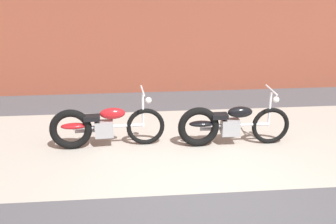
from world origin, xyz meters
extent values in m
plane|color=#47474C|center=(0.00, 0.00, 0.00)|extent=(80.00, 80.00, 0.00)
cube|color=#9E998E|center=(0.00, 1.75, 0.00)|extent=(36.00, 3.50, 0.01)
torus|color=black|center=(-0.81, 1.79, 0.34)|extent=(0.68, 0.12, 0.68)
torus|color=black|center=(-2.11, 1.72, 0.36)|extent=(0.74, 0.17, 0.73)
cylinder|color=silver|center=(-1.46, 1.75, 0.38)|extent=(1.24, 0.13, 0.06)
cube|color=#99999E|center=(-1.54, 1.75, 0.34)|extent=(0.33, 0.24, 0.28)
ellipsoid|color=red|center=(-1.38, 1.76, 0.62)|extent=(0.45, 0.21, 0.20)
ellipsoid|color=red|center=(-2.06, 1.72, 0.42)|extent=(0.45, 0.20, 0.10)
cube|color=black|center=(-1.74, 1.74, 0.56)|extent=(0.29, 0.22, 0.08)
cylinder|color=silver|center=(-0.85, 1.79, 0.65)|extent=(0.05, 0.05, 0.62)
cylinder|color=silver|center=(-0.85, 1.79, 1.01)|extent=(0.06, 0.58, 0.03)
sphere|color=white|center=(-0.75, 1.79, 0.83)|extent=(0.11, 0.11, 0.11)
cylinder|color=silver|center=(-1.79, 1.88, 0.26)|extent=(0.55, 0.09, 0.06)
torus|color=black|center=(1.41, 1.62, 0.34)|extent=(0.68, 0.08, 0.68)
torus|color=black|center=(0.11, 1.62, 0.36)|extent=(0.73, 0.13, 0.73)
cylinder|color=silver|center=(0.76, 1.62, 0.38)|extent=(1.24, 0.06, 0.06)
cube|color=#99999E|center=(0.68, 1.62, 0.34)|extent=(0.32, 0.22, 0.28)
ellipsoid|color=black|center=(0.84, 1.62, 0.62)|extent=(0.44, 0.19, 0.20)
ellipsoid|color=black|center=(0.16, 1.62, 0.42)|extent=(0.44, 0.18, 0.10)
cube|color=black|center=(0.48, 1.62, 0.56)|extent=(0.28, 0.20, 0.08)
cylinder|color=silver|center=(1.37, 1.62, 0.65)|extent=(0.04, 0.04, 0.62)
cylinder|color=silver|center=(1.37, 1.62, 1.01)|extent=(0.03, 0.58, 0.03)
sphere|color=white|center=(1.47, 1.62, 0.83)|extent=(0.11, 0.11, 0.11)
cylinder|color=silver|center=(0.44, 1.77, 0.26)|extent=(0.55, 0.06, 0.06)
camera|label=1|loc=(-1.06, -5.14, 3.12)|focal=44.92mm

